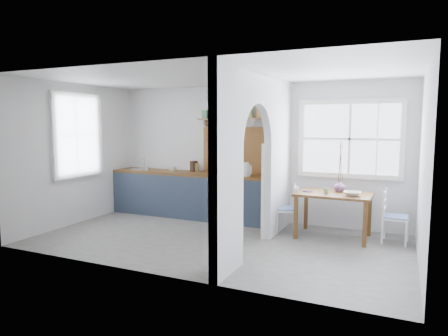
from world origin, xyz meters
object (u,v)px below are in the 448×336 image
at_px(dining_table, 333,215).
at_px(chair_left, 286,208).
at_px(chair_right, 396,217).
at_px(vase, 339,186).
at_px(kettle, 246,169).

bearing_deg(dining_table, chair_left, 179.81).
relative_size(chair_right, vase, 4.32).
distance_m(kettle, vase, 1.70).
bearing_deg(chair_left, chair_right, 71.11).
relative_size(chair_left, chair_right, 0.98).
relative_size(dining_table, kettle, 4.62).
xyz_separation_m(chair_right, kettle, (-2.56, 0.14, 0.61)).
xyz_separation_m(chair_left, vase, (0.86, 0.15, 0.43)).
xyz_separation_m(dining_table, chair_right, (0.94, 0.10, 0.05)).
xyz_separation_m(dining_table, vase, (0.06, 0.17, 0.47)).
xyz_separation_m(chair_left, kettle, (-0.82, 0.22, 0.62)).
relative_size(dining_table, chair_left, 1.45).
bearing_deg(vase, chair_left, -170.40).
distance_m(chair_right, kettle, 2.64).
xyz_separation_m(chair_right, vase, (-0.88, 0.07, 0.42)).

